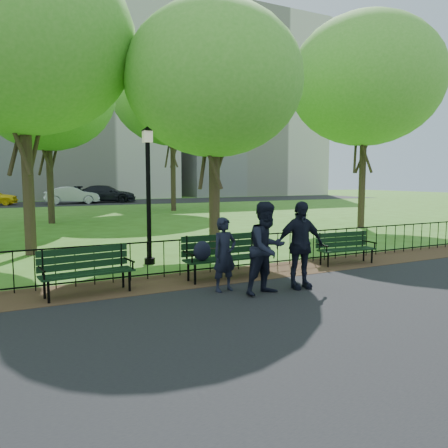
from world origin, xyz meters
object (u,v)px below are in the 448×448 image
park_bench_right_a (345,245)px  person_mid (267,248)px  lamppost (148,190)px  tree_mid_e (365,81)px  tree_near_e (214,81)px  sedan_silver (72,195)px  tree_far_c (46,93)px  tree_near_w (21,38)px  tree_far_e (172,94)px  park_bench_main (216,251)px  sedan_dark (106,194)px  park_bench_left_a (86,266)px  person_left (225,254)px  person_right (300,245)px

park_bench_right_a → person_mid: person_mid is taller
lamppost → tree_mid_e: size_ratio=0.38×
tree_near_e → tree_mid_e: size_ratio=0.78×
lamppost → sedan_silver: (1.97, 30.04, -1.24)m
tree_near_e → tree_far_c: bearing=108.0°
tree_near_w → tree_far_e: tree_far_e is taller
park_bench_main → sedan_silver: (1.17, 32.60, 0.12)m
sedan_silver → sedan_dark: (3.35, 1.32, 0.03)m
park_bench_right_a → tree_mid_e: tree_mid_e is taller
tree_near_e → person_mid: tree_near_e is taller
park_bench_right_a → tree_near_w: (-7.60, 5.47, 5.90)m
park_bench_left_a → tree_mid_e: tree_mid_e is taller
park_bench_left_a → park_bench_right_a: size_ratio=1.11×
park_bench_left_a → person_left: (2.61, -1.04, 0.19)m
lamppost → tree_mid_e: bearing=19.6°
person_right → sedan_silver: 34.07m
person_mid → tree_mid_e: bearing=26.9°
park_bench_main → person_mid: (0.37, -1.58, 0.27)m
lamppost → person_mid: 4.43m
park_bench_left_a → lamppost: lamppost is taller
person_left → tree_mid_e: bearing=25.7°
park_bench_right_a → person_mid: 4.01m
tree_near_w → person_left: (3.35, -6.59, -5.66)m
tree_far_c → tree_far_e: bearing=31.7°
park_bench_right_a → tree_mid_e: 11.54m
park_bench_main → tree_near_e: (1.67, 3.58, 4.66)m
sedan_silver → sedan_dark: sedan_dark is taller
tree_mid_e → person_mid: (-10.62, -8.34, -5.91)m
park_bench_left_a → tree_near_e: bearing=31.1°
park_bench_right_a → lamppost: (-4.77, 2.42, 1.49)m
park_bench_main → park_bench_left_a: size_ratio=1.05×
person_left → person_right: size_ratio=0.83×
tree_mid_e → person_right: 14.05m
sedan_silver → tree_near_w: bearing=173.1°
tree_far_e → person_left: 23.86m
person_right → tree_near_w: bearing=132.1°
tree_far_e → person_right: tree_far_e is taller
tree_far_e → sedan_dark: bearing=98.7°
park_bench_left_a → tree_mid_e: (13.87, 6.70, 6.27)m
tree_mid_e → person_left: tree_mid_e is taller
park_bench_left_a → park_bench_right_a: park_bench_left_a is taller
sedan_dark → tree_near_e: bearing=-163.1°
tree_near_w → person_right: 10.21m
tree_far_e → tree_near_e: bearing=-106.0°
lamppost → tree_mid_e: 13.41m
tree_near_e → tree_far_c: (-3.81, 11.69, 1.30)m
tree_mid_e → park_bench_right_a: bearing=-136.7°
tree_far_c → person_left: 17.37m
park_bench_left_a → sedan_silver: 32.80m
sedan_dark → tree_near_w: bearing=-173.8°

